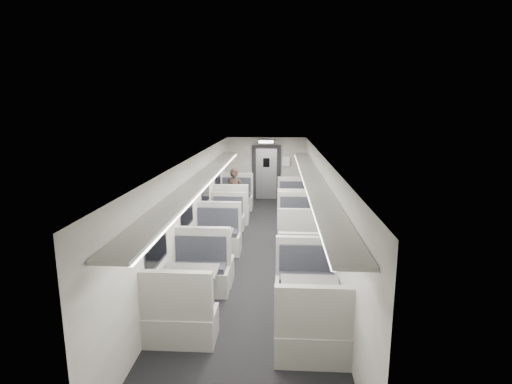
# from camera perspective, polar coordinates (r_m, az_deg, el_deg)

# --- Properties ---
(room) EXTENTS (3.24, 12.24, 2.64)m
(room) POSITION_cam_1_polar(r_m,az_deg,el_deg) (9.55, 0.31, -1.97)
(room) COLOR black
(room) RESTS_ON ground
(booth_left_a) EXTENTS (1.15, 2.33, 1.25)m
(booth_left_a) POSITION_cam_1_polar(r_m,az_deg,el_deg) (13.18, -3.24, -1.60)
(booth_left_a) COLOR #AAA8A0
(booth_left_a) RESTS_ON room
(booth_left_b) EXTENTS (0.98, 1.99, 1.06)m
(booth_left_b) POSITION_cam_1_polar(r_m,az_deg,el_deg) (11.08, -4.53, -4.57)
(booth_left_b) COLOR #AAA8A0
(booth_left_b) RESTS_ON room
(booth_left_c) EXTENTS (1.14, 2.32, 1.24)m
(booth_left_c) POSITION_cam_1_polar(r_m,az_deg,el_deg) (9.05, -6.39, -8.03)
(booth_left_c) COLOR #AAA8A0
(booth_left_c) RESTS_ON room
(booth_left_d) EXTENTS (1.12, 2.27, 1.21)m
(booth_left_d) POSITION_cam_1_polar(r_m,az_deg,el_deg) (7.16, -9.26, -13.78)
(booth_left_d) COLOR #AAA8A0
(booth_left_d) RESTS_ON room
(booth_right_a) EXTENTS (1.10, 2.23, 1.19)m
(booth_right_a) POSITION_cam_1_polar(r_m,az_deg,el_deg) (12.75, 5.54, -2.18)
(booth_right_a) COLOR #AAA8A0
(booth_right_a) RESTS_ON room
(booth_right_b) EXTENTS (1.05, 2.14, 1.14)m
(booth_right_b) POSITION_cam_1_polar(r_m,az_deg,el_deg) (10.70, 5.96, -5.04)
(booth_right_b) COLOR #AAA8A0
(booth_right_b) RESTS_ON room
(booth_right_c) EXTENTS (1.01, 2.05, 1.09)m
(booth_right_c) POSITION_cam_1_polar(r_m,az_deg,el_deg) (9.04, 6.45, -8.39)
(booth_right_c) COLOR #AAA8A0
(booth_right_c) RESTS_ON room
(booth_right_d) EXTENTS (1.10, 2.24, 1.20)m
(booth_right_d) POSITION_cam_1_polar(r_m,az_deg,el_deg) (6.71, 7.62, -15.63)
(booth_right_d) COLOR #AAA8A0
(booth_right_d) RESTS_ON room
(passenger) EXTENTS (0.62, 0.45, 1.59)m
(passenger) POSITION_cam_1_polar(r_m,az_deg,el_deg) (12.91, -3.11, -0.16)
(passenger) COLOR black
(passenger) RESTS_ON room
(window_a) EXTENTS (0.02, 1.18, 0.84)m
(window_a) POSITION_cam_1_polar(r_m,az_deg,el_deg) (12.99, -5.46, 2.37)
(window_a) COLOR black
(window_a) RESTS_ON room
(window_b) EXTENTS (0.02, 1.18, 0.84)m
(window_b) POSITION_cam_1_polar(r_m,az_deg,el_deg) (10.86, -7.21, 0.44)
(window_b) COLOR black
(window_b) RESTS_ON room
(window_c) EXTENTS (0.02, 1.18, 0.84)m
(window_c) POSITION_cam_1_polar(r_m,az_deg,el_deg) (8.76, -9.82, -2.42)
(window_c) COLOR black
(window_c) RESTS_ON room
(window_d) EXTENTS (0.02, 1.18, 0.84)m
(window_d) POSITION_cam_1_polar(r_m,az_deg,el_deg) (6.72, -14.05, -7.02)
(window_d) COLOR black
(window_d) RESTS_ON room
(luggage_rack_left) EXTENTS (0.46, 10.40, 0.09)m
(luggage_rack_left) POSITION_cam_1_polar(r_m,az_deg,el_deg) (9.26, -7.50, 2.02)
(luggage_rack_left) COLOR #AAA8A0
(luggage_rack_left) RESTS_ON room
(luggage_rack_right) EXTENTS (0.46, 10.40, 0.09)m
(luggage_rack_right) POSITION_cam_1_polar(r_m,az_deg,el_deg) (9.13, 8.05, 1.86)
(luggage_rack_right) COLOR #AAA8A0
(luggage_rack_right) RESTS_ON room
(vestibule_door) EXTENTS (1.10, 0.13, 2.10)m
(vestibule_door) POSITION_cam_1_polar(r_m,az_deg,el_deg) (15.39, 1.48, 2.74)
(vestibule_door) COLOR black
(vestibule_door) RESTS_ON room
(exit_sign) EXTENTS (0.62, 0.12, 0.16)m
(exit_sign) POSITION_cam_1_polar(r_m,az_deg,el_deg) (14.76, 1.45, 7.20)
(exit_sign) COLOR black
(exit_sign) RESTS_ON room
(wall_notice) EXTENTS (0.32, 0.02, 0.40)m
(wall_notice) POSITION_cam_1_polar(r_m,az_deg,el_deg) (15.31, 4.30, 4.40)
(wall_notice) COLOR white
(wall_notice) RESTS_ON room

